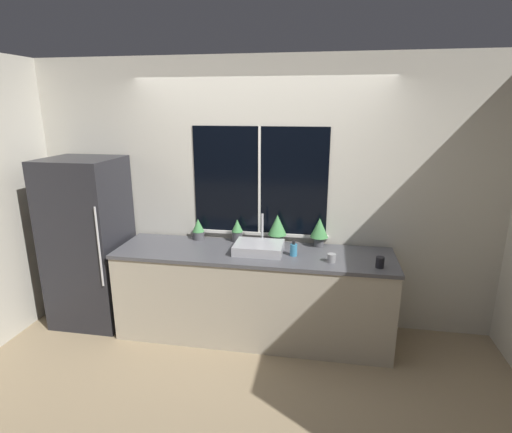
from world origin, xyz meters
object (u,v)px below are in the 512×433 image
object	(u,v)px
refrigerator	(89,242)
mug_grey	(331,258)
mug_black	(380,262)
potted_plant_center_left	(237,230)
potted_plant_far_left	(198,229)
soap_bottle	(294,250)
potted_plant_far_right	(319,229)
potted_plant_center_right	(277,227)
sink	(259,248)

from	to	relation	value
refrigerator	mug_grey	bearing A→B (deg)	-3.88
mug_grey	mug_black	distance (m)	0.41
mug_black	potted_plant_center_left	bearing A→B (deg)	161.44
potted_plant_far_left	soap_bottle	size ratio (longest dim) A/B	1.52
potted_plant_far_right	soap_bottle	distance (m)	0.39
potted_plant_center_right	potted_plant_far_right	size ratio (longest dim) A/B	1.04
soap_bottle	refrigerator	bearing A→B (deg)	178.25
sink	mug_black	xyz separation A→B (m)	(1.09, -0.19, 0.00)
potted_plant_far_right	soap_bottle	bearing A→B (deg)	-126.58
soap_bottle	mug_black	bearing A→B (deg)	-11.46
mug_grey	mug_black	world-z (taller)	mug_black
sink	potted_plant_center_left	size ratio (longest dim) A/B	1.96
mug_black	mug_grey	bearing A→B (deg)	172.98
potted_plant_center_right	mug_grey	world-z (taller)	potted_plant_center_right
sink	potted_plant_center_right	size ratio (longest dim) A/B	1.52
potted_plant_center_left	potted_plant_far_left	bearing A→B (deg)	-180.00
potted_plant_center_left	soap_bottle	bearing A→B (deg)	-26.71
potted_plant_center_left	mug_black	bearing A→B (deg)	-18.56
sink	potted_plant_center_left	world-z (taller)	sink
mug_black	soap_bottle	bearing A→B (deg)	168.54
potted_plant_center_left	potted_plant_center_right	world-z (taller)	potted_plant_center_right
potted_plant_center_left	mug_grey	bearing A→B (deg)	-23.16
sink	potted_plant_far_right	size ratio (longest dim) A/B	1.58
potted_plant_center_right	mug_grey	xyz separation A→B (m)	(0.54, -0.41, -0.13)
soap_bottle	potted_plant_center_left	bearing A→B (deg)	153.29
potted_plant_center_left	sink	bearing A→B (deg)	-45.08
refrigerator	mug_black	size ratio (longest dim) A/B	18.02
potted_plant_far_right	potted_plant_center_left	bearing A→B (deg)	180.00
potted_plant_far_left	mug_grey	world-z (taller)	potted_plant_far_left
sink	mug_grey	bearing A→B (deg)	-11.25
mug_black	potted_plant_far_left	bearing A→B (deg)	165.57
potted_plant_center_left	mug_black	world-z (taller)	potted_plant_center_left
sink	potted_plant_far_left	xyz separation A→B (m)	(-0.68, 0.27, 0.06)
sink	potted_plant_far_right	distance (m)	0.63
potted_plant_far_right	mug_black	world-z (taller)	potted_plant_far_right
mug_grey	mug_black	bearing A→B (deg)	-7.02
soap_bottle	mug_black	xyz separation A→B (m)	(0.76, -0.15, -0.01)
mug_grey	potted_plant_center_left	bearing A→B (deg)	156.84
refrigerator	potted_plant_center_right	distance (m)	1.96
potted_plant_far_left	potted_plant_far_right	xyz separation A→B (m)	(1.24, 0.00, 0.06)
refrigerator	potted_plant_center_left	distance (m)	1.55
potted_plant_center_right	sink	bearing A→B (deg)	-117.58
potted_plant_far_right	sink	bearing A→B (deg)	-154.08
potted_plant_center_left	potted_plant_center_right	xyz separation A→B (m)	(0.41, -0.00, 0.05)
potted_plant_center_right	mug_grey	size ratio (longest dim) A/B	3.85
refrigerator	potted_plant_center_left	size ratio (longest dim) A/B	7.44
refrigerator	potted_plant_center_left	world-z (taller)	refrigerator
sink	potted_plant_center_left	distance (m)	0.39
potted_plant_far_right	soap_bottle	xyz separation A→B (m)	(-0.22, -0.30, -0.11)
refrigerator	mug_grey	distance (m)	2.48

